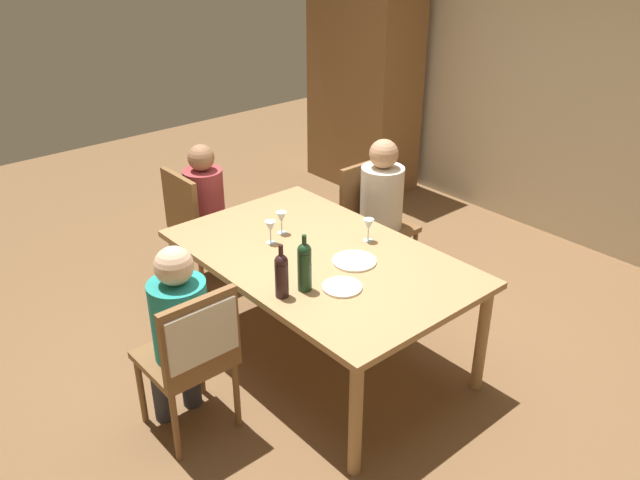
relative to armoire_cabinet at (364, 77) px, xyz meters
The scene contains 17 objects.
ground_plane 3.28m from the armoire_cabinet, 48.94° to the right, with size 10.00×10.00×0.00m, color brown.
rear_room_partition 2.10m from the armoire_cabinet, 12.49° to the left, with size 6.40×0.12×2.70m, color beige.
armoire_cabinet is the anchor object (origin of this frame).
dining_table 3.12m from the armoire_cabinet, 48.94° to the right, with size 1.86×1.16×0.74m.
chair_near 3.97m from the armoire_cabinet, 56.80° to the right, with size 0.46×0.44×0.92m.
chair_left_end 2.59m from the armoire_cabinet, 73.42° to the right, with size 0.44×0.44×0.92m.
chair_far_left 2.13m from the armoire_cabinet, 41.94° to the right, with size 0.44×0.44×0.92m.
person_woman_host 3.88m from the armoire_cabinet, 58.67° to the right, with size 0.35×0.30×1.12m.
person_man_bearded 2.46m from the armoire_cabinet, 72.66° to the right, with size 0.29×0.33×1.10m.
person_man_guest 2.18m from the armoire_cabinet, 39.91° to the right, with size 0.36×0.32×1.15m.
wine_bottle_tall_green 3.50m from the armoire_cabinet, 49.38° to the right, with size 0.08×0.08×0.33m.
wine_bottle_dark_red 3.59m from the armoire_cabinet, 51.12° to the right, with size 0.07×0.07×0.31m.
wine_glass_near_left 2.86m from the armoire_cabinet, 54.66° to the right, with size 0.07×0.07×0.15m.
wine_glass_centre 2.89m from the armoire_cabinet, 43.52° to the right, with size 0.07×0.07×0.15m.
wine_glass_near_right 3.01m from the armoire_cabinet, 55.18° to the right, with size 0.07×0.07×0.15m.
dinner_plate_host 3.18m from the armoire_cabinet, 45.08° to the right, with size 0.26×0.26×0.01m, color white.
dinner_plate_guest_left 3.48m from the armoire_cabinet, 46.05° to the right, with size 0.22×0.22×0.01m, color white.
Camera 1 is at (2.61, -2.26, 2.61)m, focal length 36.61 mm.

